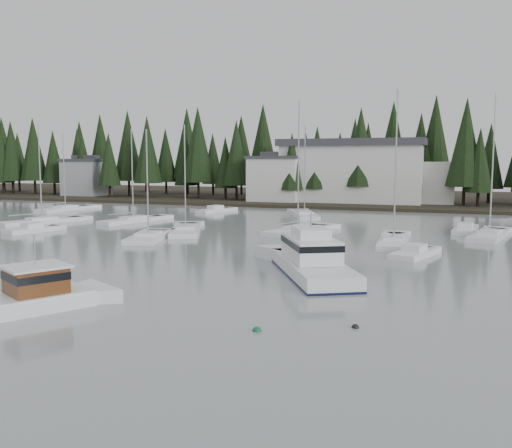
{
  "coord_description": "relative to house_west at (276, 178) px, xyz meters",
  "views": [
    {
      "loc": [
        13.57,
        -17.88,
        7.94
      ],
      "look_at": [
        -2.82,
        26.91,
        2.5
      ],
      "focal_mm": 40.0,
      "sensor_mm": 36.0,
      "label": 1
    }
  ],
  "objects": [
    {
      "name": "ground",
      "position": [
        18.0,
        -79.0,
        -4.65
      ],
      "size": [
        260.0,
        260.0,
        0.0
      ],
      "primitive_type": "plane",
      "color": "gray",
      "rests_on": "ground"
    },
    {
      "name": "sailboat_12",
      "position": [
        3.14,
        -41.54,
        -4.6
      ],
      "size": [
        6.99,
        10.95,
        12.16
      ],
      "rotation": [
        0.0,
        0.0,
        1.99
      ],
      "color": "white",
      "rests_on": "ground"
    },
    {
      "name": "sailboat_4",
      "position": [
        -17.68,
        -39.87,
        -4.59
      ],
      "size": [
        6.03,
        10.73,
        12.8
      ],
      "rotation": [
        0.0,
        0.0,
        1.21
      ],
      "color": "white",
      "rests_on": "ground"
    },
    {
      "name": "runabout_0",
      "position": [
        -12.71,
        -47.21,
        -4.52
      ],
      "size": [
        3.8,
        6.5,
        1.42
      ],
      "rotation": [
        0.0,
        0.0,
        1.29
      ],
      "color": "white",
      "rests_on": "ground"
    },
    {
      "name": "runabout_4",
      "position": [
        31.86,
        -30.93,
        -4.52
      ],
      "size": [
        2.86,
        6.79,
        1.42
      ],
      "rotation": [
        0.0,
        0.0,
        1.47
      ],
      "color": "white",
      "rests_on": "ground"
    },
    {
      "name": "sailboat_11",
      "position": [
        25.52,
        -42.67,
        -4.57
      ],
      "size": [
        3.34,
        10.57,
        14.84
      ],
      "rotation": [
        0.0,
        0.0,
        1.64
      ],
      "color": "white",
      "rests_on": "ground"
    },
    {
      "name": "cabin_cruiser_center",
      "position": [
        21.91,
        -59.26,
        -3.9
      ],
      "size": [
        8.81,
        11.99,
        5.02
      ],
      "rotation": [
        0.0,
        0.0,
        2.07
      ],
      "color": "white",
      "rests_on": "ground"
    },
    {
      "name": "lobster_boat_brown",
      "position": [
        9.64,
        -74.19,
        -4.14
      ],
      "size": [
        7.1,
        9.52,
        4.54
      ],
      "rotation": [
        0.0,
        0.0,
        1.07
      ],
      "color": "white",
      "rests_on": "ground"
    },
    {
      "name": "far_shore_land",
      "position": [
        18.0,
        18.0,
        -4.65
      ],
      "size": [
        240.0,
        54.0,
        1.0
      ],
      "primitive_type": "cube",
      "color": "black",
      "rests_on": "ground"
    },
    {
      "name": "sailboat_0",
      "position": [
        2.26,
        -47.89,
        -4.6
      ],
      "size": [
        5.16,
        8.77,
        11.38
      ],
      "rotation": [
        0.0,
        0.0,
        1.85
      ],
      "color": "white",
      "rests_on": "ground"
    },
    {
      "name": "runabout_3",
      "position": [
        -3.59,
        -18.63,
        -4.52
      ],
      "size": [
        4.16,
        7.04,
        1.42
      ],
      "rotation": [
        0.0,
        0.0,
        1.26
      ],
      "color": "white",
      "rests_on": "ground"
    },
    {
      "name": "sailboat_2",
      "position": [
        14.8,
        -37.8,
        -4.58
      ],
      "size": [
        5.71,
        10.19,
        14.61
      ],
      "rotation": [
        0.0,
        0.0,
        1.27
      ],
      "color": "white",
      "rests_on": "ground"
    },
    {
      "name": "sailboat_6",
      "position": [
        -7.7,
        -34.83,
        -4.59
      ],
      "size": [
        4.96,
        10.25,
        12.26
      ],
      "rotation": [
        0.0,
        0.0,
        1.3
      ],
      "color": "white",
      "rests_on": "ground"
    },
    {
      "name": "house_far_west",
      "position": [
        -42.0,
        2.0,
        -0.25
      ],
      "size": [
        8.48,
        7.42,
        8.25
      ],
      "color": "#999EA0",
      "rests_on": "ground"
    },
    {
      "name": "house_west",
      "position": [
        0.0,
        0.0,
        0.0
      ],
      "size": [
        9.54,
        7.42,
        8.75
      ],
      "color": "silver",
      "rests_on": "ground"
    },
    {
      "name": "mooring_buoy_dark",
      "position": [
        26.97,
        -70.63,
        -4.65
      ],
      "size": [
        0.37,
        0.37,
        0.37
      ],
      "primitive_type": "sphere",
      "color": "black",
      "rests_on": "ground"
    },
    {
      "name": "mooring_buoy_green",
      "position": [
        22.77,
        -72.71,
        -4.65
      ],
      "size": [
        0.42,
        0.42,
        0.42
      ],
      "primitive_type": "sphere",
      "color": "#145933",
      "rests_on": "ground"
    },
    {
      "name": "harbor_inn",
      "position": [
        15.04,
        3.34,
        1.12
      ],
      "size": [
        29.5,
        11.5,
        10.9
      ],
      "color": "silver",
      "rests_on": "ground"
    },
    {
      "name": "sailboat_8",
      "position": [
        -26.67,
        -24.12,
        -4.6
      ],
      "size": [
        4.01,
        10.32,
        12.41
      ],
      "rotation": [
        0.0,
        0.0,
        1.45
      ],
      "color": "white",
      "rests_on": "ground"
    },
    {
      "name": "conifer_treeline",
      "position": [
        18.0,
        7.0,
        -4.65
      ],
      "size": [
        200.0,
        22.0,
        20.0
      ],
      "primitive_type": null,
      "color": "black",
      "rests_on": "ground"
    },
    {
      "name": "sailboat_7",
      "position": [
        34.15,
        -34.77,
        -4.57
      ],
      "size": [
        4.71,
        10.44,
        15.01
      ],
      "rotation": [
        0.0,
        0.0,
        1.37
      ],
      "color": "white",
      "rests_on": "ground"
    },
    {
      "name": "sailboat_5",
      "position": [
        10.76,
        -20.42,
        -4.59
      ],
      "size": [
        6.85,
        11.01,
        13.06
      ],
      "rotation": [
        0.0,
        0.0,
        1.98
      ],
      "color": "white",
      "rests_on": "ground"
    },
    {
      "name": "runabout_1",
      "position": [
        27.93,
        -49.15,
        -4.52
      ],
      "size": [
        3.8,
        6.27,
        1.42
      ],
      "rotation": [
        0.0,
        0.0,
        1.28
      ],
      "color": "white",
      "rests_on": "ground"
    }
  ]
}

